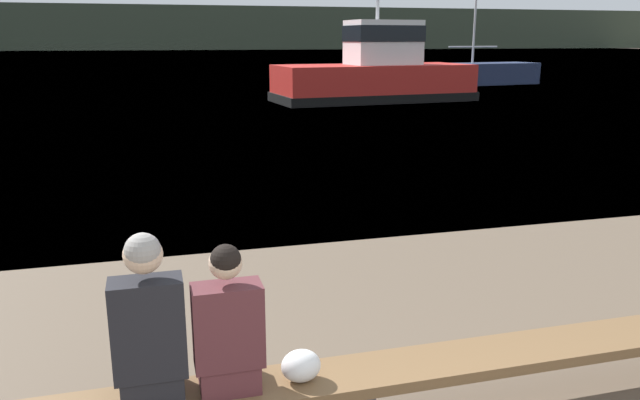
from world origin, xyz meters
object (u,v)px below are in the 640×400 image
(person_left, at_px, (148,327))
(person_right, at_px, (228,328))
(shopping_bag, at_px, (301,366))
(tugboat_red, at_px, (375,76))
(moored_sailboat, at_px, (477,73))
(bench_main, at_px, (357,382))

(person_left, bearing_deg, person_right, 0.38)
(shopping_bag, height_order, tugboat_red, tugboat_red)
(tugboat_red, xyz_separation_m, moored_sailboat, (8.81, 7.39, -0.41))
(bench_main, relative_size, tugboat_red, 0.79)
(bench_main, distance_m, shopping_bag, 0.42)
(shopping_bag, height_order, moored_sailboat, moored_sailboat)
(bench_main, bearing_deg, shopping_bag, -177.46)
(person_left, bearing_deg, moored_sailboat, 57.82)
(bench_main, bearing_deg, person_right, -179.87)
(person_right, relative_size, shopping_bag, 3.76)
(person_right, bearing_deg, shopping_bag, -1.93)
(tugboat_red, bearing_deg, shopping_bag, 153.65)
(tugboat_red, distance_m, moored_sailboat, 11.51)
(bench_main, height_order, moored_sailboat, moored_sailboat)
(shopping_bag, bearing_deg, person_right, 178.07)
(tugboat_red, bearing_deg, person_left, 151.58)
(bench_main, xyz_separation_m, person_right, (-0.82, -0.00, 0.49))
(person_right, distance_m, moored_sailboat, 33.66)
(tugboat_red, bearing_deg, person_right, 152.61)
(person_right, height_order, shopping_bag, person_right)
(person_left, distance_m, moored_sailboat, 33.90)
(person_left, height_order, tugboat_red, tugboat_red)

